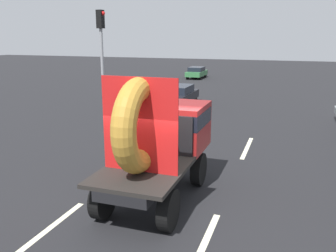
{
  "coord_description": "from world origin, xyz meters",
  "views": [
    {
      "loc": [
        3.27,
        -8.38,
        4.38
      ],
      "look_at": [
        -0.05,
        1.18,
        1.83
      ],
      "focal_mm": 38.62,
      "sensor_mm": 36.0,
      "label": 1
    }
  ],
  "objects_px": {
    "distant_sedan": "(179,95)",
    "traffic_light": "(102,49)",
    "flatbed_truck": "(161,136)",
    "oncoming_car": "(197,72)"
  },
  "relations": [
    {
      "from": "flatbed_truck",
      "to": "traffic_light",
      "type": "relative_size",
      "value": 0.79
    },
    {
      "from": "traffic_light",
      "to": "oncoming_car",
      "type": "relative_size",
      "value": 1.56
    },
    {
      "from": "traffic_light",
      "to": "distant_sedan",
      "type": "bearing_deg",
      "value": 63.62
    },
    {
      "from": "flatbed_truck",
      "to": "oncoming_car",
      "type": "bearing_deg",
      "value": 102.75
    },
    {
      "from": "traffic_light",
      "to": "oncoming_car",
      "type": "distance_m",
      "value": 20.36
    },
    {
      "from": "distant_sedan",
      "to": "traffic_light",
      "type": "relative_size",
      "value": 0.7
    },
    {
      "from": "flatbed_truck",
      "to": "traffic_light",
      "type": "xyz_separation_m",
      "value": [
        -6.11,
        7.84,
        1.97
      ]
    },
    {
      "from": "distant_sedan",
      "to": "oncoming_car",
      "type": "height_order",
      "value": "distant_sedan"
    },
    {
      "from": "flatbed_truck",
      "to": "traffic_light",
      "type": "distance_m",
      "value": 10.13
    },
    {
      "from": "distant_sedan",
      "to": "flatbed_truck",
      "type": "bearing_deg",
      "value": -74.61
    }
  ]
}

